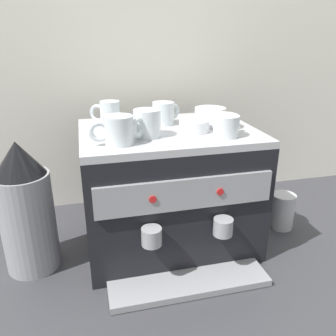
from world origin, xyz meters
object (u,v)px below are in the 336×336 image
object	(u,v)px
ceramic_bowl_0	(210,113)
ceramic_bowl_1	(194,126)
milk_pitcher	(282,211)
ceramic_cup_1	(146,124)
coffee_grinder	(26,209)
ceramic_cup_2	(109,114)
ceramic_cup_3	(117,130)
ceramic_cup_0	(163,113)
ceramic_cup_4	(227,126)
ceramic_bowl_2	(223,121)
espresso_machine	(168,189)

from	to	relation	value
ceramic_bowl_0	ceramic_bowl_1	world-z (taller)	ceramic_bowl_0
milk_pitcher	ceramic_bowl_0	bearing A→B (deg)	153.26
ceramic_cup_1	coffee_grinder	xyz separation A→B (m)	(-0.36, 0.03, -0.24)
ceramic_bowl_1	ceramic_bowl_0	bearing A→B (deg)	54.33
coffee_grinder	ceramic_cup_2	bearing A→B (deg)	21.41
ceramic_bowl_0	ceramic_cup_3	bearing A→B (deg)	-147.40
ceramic_cup_2	coffee_grinder	size ratio (longest dim) A/B	0.23
ceramic_cup_0	milk_pitcher	size ratio (longest dim) A/B	0.79
ceramic_cup_0	ceramic_cup_3	world-z (taller)	ceramic_cup_3
ceramic_cup_0	ceramic_cup_4	size ratio (longest dim) A/B	1.07
ceramic_cup_0	ceramic_cup_4	bearing A→B (deg)	-50.86
ceramic_cup_3	ceramic_cup_4	distance (m)	0.32
ceramic_cup_4	ceramic_bowl_2	size ratio (longest dim) A/B	1.06
ceramic_bowl_2	ceramic_bowl_1	bearing A→B (deg)	-166.05
ceramic_cup_0	milk_pitcher	distance (m)	0.58
espresso_machine	milk_pitcher	world-z (taller)	espresso_machine
ceramic_cup_3	coffee_grinder	world-z (taller)	ceramic_cup_3
ceramic_cup_4	milk_pitcher	world-z (taller)	ceramic_cup_4
ceramic_bowl_2	coffee_grinder	bearing A→B (deg)	-178.00
ceramic_cup_4	ceramic_bowl_0	world-z (taller)	ceramic_cup_4
ceramic_cup_1	ceramic_cup_4	distance (m)	0.23
ceramic_bowl_1	ceramic_cup_3	bearing A→B (deg)	-163.20
espresso_machine	ceramic_cup_4	size ratio (longest dim) A/B	5.55
ceramic_cup_0	ceramic_bowl_1	distance (m)	0.13
ceramic_cup_1	milk_pitcher	world-z (taller)	ceramic_cup_1
ceramic_cup_4	ceramic_bowl_1	xyz separation A→B (m)	(-0.08, 0.07, -0.01)
ceramic_cup_2	ceramic_bowl_1	world-z (taller)	ceramic_cup_2
ceramic_cup_3	milk_pitcher	bearing A→B (deg)	8.98
espresso_machine	ceramic_cup_2	xyz separation A→B (m)	(-0.18, 0.07, 0.24)
ceramic_cup_0	ceramic_cup_3	size ratio (longest dim) A/B	0.87
ceramic_cup_3	milk_pitcher	size ratio (longest dim) A/B	0.90
ceramic_cup_2	ceramic_bowl_2	distance (m)	0.36
ceramic_cup_4	ceramic_bowl_1	size ratio (longest dim) A/B	1.07
ceramic_bowl_2	milk_pitcher	xyz separation A→B (m)	(0.26, -0.00, -0.35)
ceramic_cup_1	ceramic_cup_2	world-z (taller)	ceramic_cup_2
ceramic_cup_2	ceramic_cup_3	xyz separation A→B (m)	(0.01, -0.18, -0.00)
ceramic_bowl_2	espresso_machine	bearing A→B (deg)	175.76
ceramic_cup_3	ceramic_bowl_1	bearing A→B (deg)	16.80
milk_pitcher	ceramic_bowl_2	bearing A→B (deg)	179.20
ceramic_cup_2	ceramic_cup_4	world-z (taller)	ceramic_cup_2
ceramic_cup_1	ceramic_cup_3	size ratio (longest dim) A/B	0.88
ceramic_cup_1	milk_pitcher	size ratio (longest dim) A/B	0.80
ceramic_cup_0	ceramic_cup_1	size ratio (longest dim) A/B	0.99
ceramic_cup_0	coffee_grinder	bearing A→B (deg)	-166.61
ceramic_cup_4	coffee_grinder	world-z (taller)	ceramic_cup_4
ceramic_cup_1	milk_pitcher	bearing A→B (deg)	5.19
ceramic_cup_4	milk_pitcher	size ratio (longest dim) A/B	0.73
ceramic_cup_1	ceramic_bowl_1	bearing A→B (deg)	9.02
espresso_machine	ceramic_bowl_0	xyz separation A→B (m)	(0.18, 0.11, 0.22)
ceramic_cup_1	ceramic_cup_0	bearing A→B (deg)	59.14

